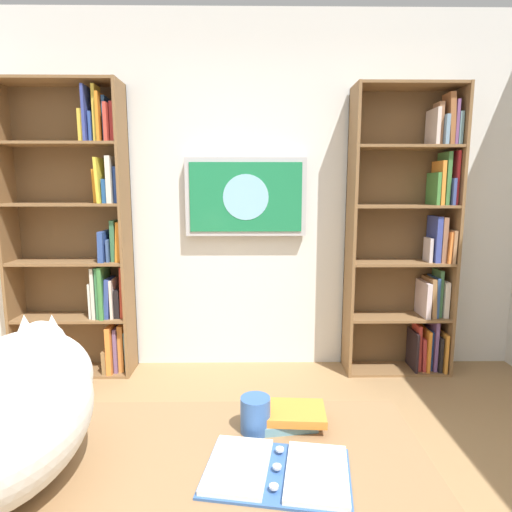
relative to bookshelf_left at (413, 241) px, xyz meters
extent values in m
cube|color=silver|center=(1.34, -0.17, 0.33)|extent=(4.52, 0.06, 2.70)
cube|color=brown|center=(-0.28, 0.02, 0.05)|extent=(0.02, 0.28, 2.13)
cube|color=brown|center=(0.48, 0.02, 0.05)|extent=(0.02, 0.28, 2.13)
cube|color=brown|center=(0.10, -0.11, 0.05)|extent=(0.78, 0.01, 2.13)
cube|color=brown|center=(0.10, 0.02, -1.01)|extent=(0.74, 0.27, 0.02)
cube|color=brown|center=(0.10, 0.02, -0.58)|extent=(0.74, 0.27, 0.02)
cube|color=brown|center=(0.10, 0.02, -0.16)|extent=(0.74, 0.27, 0.02)
cube|color=brown|center=(0.10, 0.02, 0.26)|extent=(0.74, 0.27, 0.02)
cube|color=brown|center=(0.10, 0.02, 0.68)|extent=(0.74, 0.27, 0.02)
cube|color=brown|center=(0.10, 0.02, 1.11)|extent=(0.74, 0.27, 0.02)
cube|color=orange|center=(-0.25, 0.04, -0.85)|extent=(0.02, 0.23, 0.30)
cube|color=black|center=(-0.22, 0.04, -0.86)|extent=(0.02, 0.19, 0.27)
cube|color=#76518D|center=(-0.18, 0.01, -0.80)|extent=(0.03, 0.20, 0.39)
cube|color=navy|center=(-0.15, 0.03, -0.84)|extent=(0.03, 0.13, 0.31)
cube|color=orange|center=(-0.12, 0.02, -0.84)|extent=(0.02, 0.23, 0.32)
cube|color=#B73A3A|center=(-0.10, 0.03, -0.87)|extent=(0.04, 0.17, 0.26)
cube|color=#C03832|center=(-0.06, 0.03, -0.82)|extent=(0.03, 0.15, 0.36)
cube|color=black|center=(-0.03, 0.03, -0.84)|extent=(0.02, 0.22, 0.30)
cube|color=silver|center=(-0.24, 0.02, -0.44)|extent=(0.04, 0.18, 0.27)
cube|color=#427548|center=(-0.20, 0.01, -0.40)|extent=(0.03, 0.16, 0.36)
cube|color=#305498|center=(-0.17, 0.01, -0.42)|extent=(0.02, 0.20, 0.30)
cube|color=#996E44|center=(-0.14, 0.02, -0.42)|extent=(0.05, 0.21, 0.30)
cube|color=silver|center=(-0.09, 0.02, -0.44)|extent=(0.04, 0.24, 0.27)
cube|color=#A1744D|center=(-0.25, 0.04, -0.03)|extent=(0.03, 0.24, 0.24)
cube|color=orange|center=(-0.22, 0.04, -0.04)|extent=(0.03, 0.21, 0.23)
cube|color=#8E6148|center=(-0.19, 0.02, 0.02)|extent=(0.04, 0.20, 0.34)
cube|color=#37469E|center=(-0.15, 0.02, 0.02)|extent=(0.04, 0.19, 0.34)
cube|color=silver|center=(-0.10, 0.03, -0.06)|extent=(0.03, 0.13, 0.18)
cube|color=#B6262C|center=(-0.25, 0.03, 0.46)|extent=(0.02, 0.19, 0.38)
cube|color=#39498A|center=(-0.22, 0.04, 0.37)|extent=(0.02, 0.20, 0.19)
cube|color=#3F773A|center=(-0.19, 0.02, 0.46)|extent=(0.03, 0.19, 0.38)
cube|color=orange|center=(-0.15, 0.02, 0.43)|extent=(0.03, 0.20, 0.31)
cube|color=#43853C|center=(-0.12, 0.02, 0.39)|extent=(0.03, 0.20, 0.23)
cube|color=#6E99A2|center=(-0.25, 0.03, 0.81)|extent=(0.03, 0.19, 0.23)
cube|color=#73477A|center=(-0.22, 0.04, 0.85)|extent=(0.02, 0.16, 0.31)
cube|color=#9E6036|center=(-0.19, 0.04, 0.87)|extent=(0.06, 0.14, 0.36)
cube|color=#7092AF|center=(-0.15, 0.03, 0.80)|extent=(0.03, 0.20, 0.21)
cube|color=#9F6D4A|center=(-0.11, 0.03, 0.84)|extent=(0.04, 0.12, 0.30)
cube|color=beige|center=(-0.08, 0.03, 0.82)|extent=(0.03, 0.21, 0.25)
cube|color=brown|center=(2.15, 0.02, 0.06)|extent=(0.02, 0.28, 2.15)
cube|color=brown|center=(3.00, 0.02, 0.06)|extent=(0.02, 0.28, 2.15)
cube|color=brown|center=(2.57, -0.11, 0.06)|extent=(0.88, 0.01, 2.15)
cube|color=brown|center=(2.57, 0.02, -1.01)|extent=(0.83, 0.27, 0.02)
cube|color=brown|center=(2.57, 0.02, -0.58)|extent=(0.83, 0.27, 0.02)
cube|color=brown|center=(2.57, 0.02, -0.15)|extent=(0.83, 0.27, 0.02)
cube|color=brown|center=(2.57, 0.02, 0.27)|extent=(0.83, 0.27, 0.02)
cube|color=brown|center=(2.57, 0.02, 0.70)|extent=(0.83, 0.27, 0.02)
cube|color=brown|center=(2.57, 0.02, 1.13)|extent=(0.83, 0.27, 0.02)
cube|color=#67A4B1|center=(2.18, 0.01, -0.84)|extent=(0.03, 0.13, 0.31)
cube|color=orange|center=(2.21, 0.03, -0.82)|extent=(0.04, 0.13, 0.36)
cube|color=slate|center=(2.25, 0.03, -0.83)|extent=(0.03, 0.17, 0.34)
cube|color=orange|center=(2.29, 0.04, -0.82)|extent=(0.04, 0.22, 0.36)
cube|color=olive|center=(2.33, 0.03, -0.91)|extent=(0.04, 0.22, 0.18)
cube|color=#B83727|center=(2.18, 0.04, -0.38)|extent=(0.04, 0.12, 0.38)
cube|color=black|center=(2.22, 0.01, -0.46)|extent=(0.04, 0.17, 0.21)
cube|color=beige|center=(2.25, 0.02, -0.42)|extent=(0.02, 0.19, 0.29)
cube|color=#344897|center=(2.29, 0.03, -0.42)|extent=(0.05, 0.17, 0.30)
cube|color=#3C813F|center=(2.32, 0.04, -0.37)|extent=(0.03, 0.22, 0.39)
cube|color=#39804D|center=(2.35, 0.03, -0.38)|extent=(0.02, 0.19, 0.39)
cube|color=beige|center=(2.38, 0.01, -0.38)|extent=(0.02, 0.22, 0.38)
cube|color=silver|center=(2.41, 0.01, -0.44)|extent=(0.02, 0.19, 0.26)
cube|color=orange|center=(2.18, 0.02, 0.00)|extent=(0.05, 0.18, 0.29)
cube|color=#366E48|center=(2.23, 0.02, 0.01)|extent=(0.03, 0.14, 0.30)
cube|color=#38558A|center=(2.26, 0.03, -0.06)|extent=(0.02, 0.15, 0.16)
cube|color=#2D4A95|center=(2.30, 0.02, -0.03)|extent=(0.04, 0.24, 0.22)
cube|color=#27459C|center=(2.18, 0.03, 0.41)|extent=(0.03, 0.15, 0.26)
cube|color=silver|center=(2.22, 0.03, 0.45)|extent=(0.03, 0.22, 0.33)
cube|color=#214E93|center=(2.26, 0.04, 0.37)|extent=(0.03, 0.17, 0.17)
cube|color=gold|center=(2.30, 0.03, 0.44)|extent=(0.03, 0.23, 0.32)
cube|color=orange|center=(2.33, 0.02, 0.41)|extent=(0.04, 0.12, 0.24)
cube|color=#B93433|center=(2.18, 0.02, 0.85)|extent=(0.03, 0.18, 0.27)
cube|color=#C13E31|center=(2.22, 0.04, 0.84)|extent=(0.02, 0.20, 0.26)
cube|color=#244F8A|center=(2.25, 0.01, 0.87)|extent=(0.02, 0.14, 0.31)
cube|color=orange|center=(2.27, 0.01, 0.88)|extent=(0.02, 0.24, 0.33)
cube|color=gold|center=(2.31, 0.03, 0.91)|extent=(0.02, 0.13, 0.39)
cube|color=#2F4C98|center=(2.34, 0.02, 0.81)|extent=(0.02, 0.17, 0.20)
cube|color=#354190|center=(2.37, 0.04, 0.90)|extent=(0.02, 0.20, 0.38)
cube|color=gold|center=(2.40, 0.01, 0.82)|extent=(0.03, 0.19, 0.22)
cube|color=#B7B7BC|center=(1.26, -0.09, 0.32)|extent=(0.91, 0.06, 0.58)
cube|color=#1E7F4C|center=(1.26, -0.05, 0.32)|extent=(0.84, 0.01, 0.51)
cylinder|color=#8CCCEA|center=(1.26, -0.05, 0.32)|extent=(0.34, 0.00, 0.34)
cube|color=olive|center=(1.45, 2.27, -0.27)|extent=(1.32, 0.66, 0.03)
ellipsoid|color=white|center=(1.75, 2.31, -0.10)|extent=(0.33, 0.48, 0.31)
ellipsoid|color=white|center=(1.75, 2.20, -0.06)|extent=(0.28, 0.26, 0.23)
sphere|color=white|center=(1.75, 2.14, 0.00)|extent=(0.12, 0.12, 0.12)
cone|color=white|center=(1.72, 2.14, 0.05)|extent=(0.06, 0.06, 0.07)
cone|color=white|center=(1.78, 2.14, 0.05)|extent=(0.06, 0.06, 0.07)
cone|color=beige|center=(1.72, 2.15, 0.04)|extent=(0.03, 0.03, 0.05)
cone|color=beige|center=(1.78, 2.15, 0.04)|extent=(0.03, 0.03, 0.05)
cube|color=#335999|center=(1.08, 2.29, -0.25)|extent=(0.18, 0.24, 0.01)
cube|color=#335999|center=(1.25, 2.26, -0.25)|extent=(0.18, 0.24, 0.01)
cube|color=#335999|center=(1.17, 2.28, -0.25)|extent=(0.07, 0.22, 0.01)
cube|color=white|center=(1.08, 2.29, -0.24)|extent=(0.17, 0.23, 0.01)
cube|color=white|center=(1.25, 2.26, -0.24)|extent=(0.17, 0.23, 0.01)
cylinder|color=silver|center=(1.18, 2.34, -0.24)|extent=(0.02, 0.02, 0.01)
cylinder|color=silver|center=(1.17, 2.28, -0.24)|extent=(0.02, 0.02, 0.01)
cylinder|color=silver|center=(1.15, 2.21, -0.24)|extent=(0.02, 0.02, 0.01)
cylinder|color=#335999|center=(1.21, 2.10, -0.21)|extent=(0.08, 0.08, 0.10)
cube|color=#6699A8|center=(1.12, 2.07, -0.24)|extent=(0.16, 0.13, 0.02)
cube|color=orange|center=(1.11, 2.07, -0.22)|extent=(0.19, 0.14, 0.02)
camera|label=1|loc=(1.22, 3.16, 0.39)|focal=29.87mm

